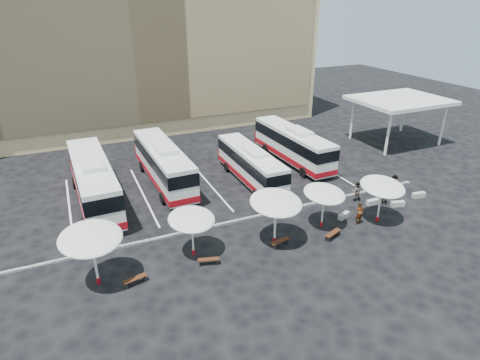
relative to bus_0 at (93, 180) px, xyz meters
name	(u,v)px	position (x,y,z in m)	size (l,w,h in m)	color
ground	(244,224)	(9.84, -8.13, -2.09)	(120.00, 120.00, 0.00)	black
sandstone_building	(142,23)	(9.84, 23.74, 10.54)	(42.00, 18.25, 29.60)	tan
service_canopy	(400,101)	(33.84, 1.87, 2.78)	(10.00, 8.00, 5.20)	silver
curb_divider	(241,220)	(9.84, -7.63, -2.01)	(34.00, 0.25, 0.15)	black
bay_lines	(208,183)	(9.84, -0.13, -2.08)	(24.15, 12.00, 0.01)	white
bus_0	(93,180)	(0.00, 0.00, 0.00)	(3.32, 12.95, 4.09)	silver
bus_1	(163,163)	(6.19, 1.60, -0.10)	(3.11, 12.29, 3.88)	silver
bus_2	(251,164)	(13.56, -1.38, -0.35)	(2.53, 10.73, 3.40)	silver
bus_3	(293,144)	(19.66, 1.40, -0.17)	(3.07, 11.89, 3.75)	silver
sunshade_0	(91,238)	(-1.01, -10.95, 1.10)	(4.36, 4.39, 3.75)	silver
sunshade_1	(192,219)	(5.12, -10.40, 0.61)	(3.78, 3.80, 3.18)	silver
sunshade_2	(276,203)	(10.72, -11.34, 1.07)	(3.82, 3.87, 3.71)	silver
sunshade_3	(324,194)	(15.01, -10.79, 0.62)	(3.68, 3.71, 3.19)	silver
sunshade_4	(382,187)	(19.35, -11.90, 0.83)	(3.33, 3.37, 3.43)	silver
wood_bench_0	(135,280)	(1.00, -11.92, -1.75)	(1.49, 0.69, 0.44)	black
wood_bench_1	(208,260)	(5.65, -11.86, -1.76)	(1.43, 0.72, 0.43)	black
wood_bench_2	(280,242)	(10.88, -11.88, -1.74)	(1.52, 0.70, 0.45)	black
wood_bench_3	(333,234)	(14.79, -12.52, -1.73)	(1.57, 0.92, 0.47)	black
conc_bench_0	(344,216)	(17.28, -10.51, -1.88)	(1.11, 0.37, 0.42)	gray
conc_bench_1	(373,202)	(20.89, -9.61, -1.87)	(1.13, 0.38, 0.43)	gray
conc_bench_2	(398,204)	(22.53, -10.70, -1.87)	(1.13, 0.38, 0.42)	gray
conc_bench_3	(419,195)	(25.34, -10.19, -1.87)	(1.17, 0.39, 0.44)	gray
passenger_0	(359,214)	(17.76, -11.65, -1.22)	(0.63, 0.42, 1.74)	black
passenger_1	(357,191)	(20.07, -8.45, -1.25)	(0.81, 0.63, 1.66)	black
passenger_2	(385,195)	(21.81, -9.88, -1.26)	(0.97, 0.40, 1.65)	black
passenger_3	(394,183)	(24.18, -8.39, -1.32)	(0.99, 0.57, 1.53)	black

